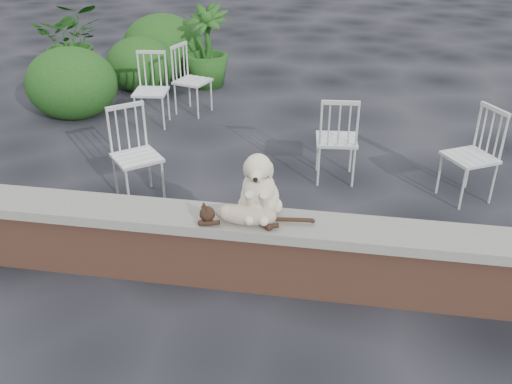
% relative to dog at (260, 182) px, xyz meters
% --- Properties ---
extents(ground, '(60.00, 60.00, 0.00)m').
position_rel_dog_xyz_m(ground, '(-0.41, -0.07, -0.86)').
color(ground, black).
rests_on(ground, ground).
extents(brick_wall, '(6.00, 0.30, 0.50)m').
position_rel_dog_xyz_m(brick_wall, '(-0.41, -0.07, -0.61)').
color(brick_wall, brown).
rests_on(brick_wall, ground).
extents(capstone, '(6.20, 0.40, 0.08)m').
position_rel_dog_xyz_m(capstone, '(-0.41, -0.07, -0.32)').
color(capstone, slate).
rests_on(capstone, brick_wall).
extents(dog, '(0.39, 0.50, 0.56)m').
position_rel_dog_xyz_m(dog, '(0.00, 0.00, 0.00)').
color(dog, beige).
rests_on(dog, capstone).
extents(cat, '(1.01, 0.29, 0.17)m').
position_rel_dog_xyz_m(cat, '(-0.08, -0.15, -0.19)').
color(cat, tan).
rests_on(cat, capstone).
extents(chair_b, '(0.62, 0.62, 0.94)m').
position_rel_dog_xyz_m(chair_b, '(-1.94, 3.07, -0.39)').
color(chair_b, silver).
rests_on(chair_b, ground).
extents(chair_e, '(0.70, 0.70, 0.94)m').
position_rel_dog_xyz_m(chair_e, '(-1.53, 3.61, -0.39)').
color(chair_e, silver).
rests_on(chair_e, ground).
extents(chair_d, '(0.76, 0.76, 0.94)m').
position_rel_dog_xyz_m(chair_d, '(1.81, 1.64, -0.39)').
color(chair_d, silver).
rests_on(chair_d, ground).
extents(chair_a, '(0.79, 0.79, 0.94)m').
position_rel_dog_xyz_m(chair_a, '(-1.39, 1.09, -0.39)').
color(chair_a, silver).
rests_on(chair_a, ground).
extents(chair_c, '(0.61, 0.61, 0.94)m').
position_rel_dog_xyz_m(chair_c, '(0.51, 1.87, -0.39)').
color(chair_c, silver).
rests_on(chair_c, ground).
extents(potted_plant_a, '(1.39, 1.31, 1.24)m').
position_rel_dog_xyz_m(potted_plant_a, '(-3.89, 4.90, -0.24)').
color(potted_plant_a, '#184614').
rests_on(potted_plant_a, ground).
extents(potted_plant_b, '(0.85, 0.85, 1.26)m').
position_rel_dog_xyz_m(potted_plant_b, '(-1.64, 4.85, -0.23)').
color(potted_plant_b, '#184614').
rests_on(potted_plant_b, ground).
extents(shrubbery, '(1.93, 3.23, 1.07)m').
position_rel_dog_xyz_m(shrubbery, '(-2.74, 4.44, -0.41)').
color(shrubbery, '#184614').
rests_on(shrubbery, ground).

